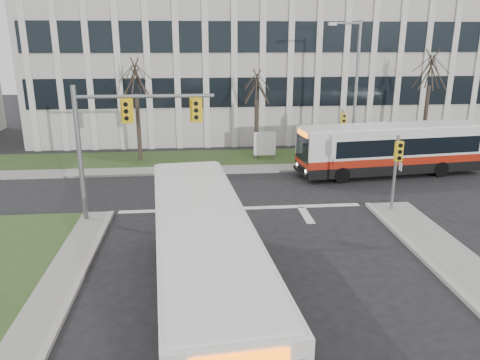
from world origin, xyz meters
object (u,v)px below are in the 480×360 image
directory_sign (265,144)px  bus_cross (390,151)px  streetlight (354,86)px  bus_main (203,267)px

directory_sign → bus_cross: 8.25m
streetlight → bus_main: size_ratio=0.76×
streetlight → bus_cross: size_ratio=0.81×
bus_main → bus_cross: bus_main is taller
streetlight → directory_sign: (-5.53, 1.30, -4.02)m
streetlight → bus_cross: streetlight is taller
bus_cross → bus_main: bearing=-45.4°
streetlight → bus_main: (-10.03, -17.17, -3.58)m
directory_sign → bus_main: 19.02m
bus_main → bus_cross: (11.68, 14.42, -0.10)m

